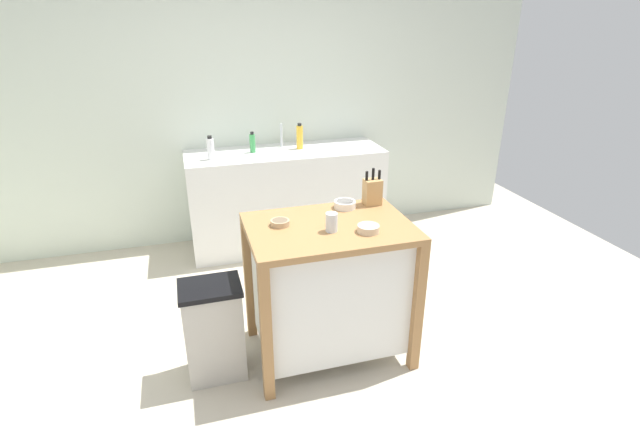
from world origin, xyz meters
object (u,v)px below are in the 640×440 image
at_px(bowl_ceramic_small, 345,204).
at_px(sink_faucet, 281,136).
at_px(bottle_dish_soap, 253,143).
at_px(drinking_cup, 332,222).
at_px(bottle_spray_cleaner, 300,137).
at_px(bowl_stoneware_deep, 368,228).
at_px(kitchen_island, 329,283).
at_px(knife_block, 372,191).
at_px(bottle_hand_soap, 211,149).
at_px(bowl_ceramic_wide, 280,222).
at_px(trash_bin, 214,330).

distance_m(bowl_ceramic_small, sink_faucet, 1.59).
height_order(sink_faucet, bottle_dish_soap, sink_faucet).
bearing_deg(drinking_cup, bowl_ceramic_small, 58.91).
distance_m(bowl_ceramic_small, bottle_spray_cleaner, 1.49).
height_order(drinking_cup, bottle_dish_soap, bottle_dish_soap).
distance_m(bowl_stoneware_deep, bottle_dish_soap, 1.91).
height_order(kitchen_island, knife_block, knife_block).
relative_size(bowl_ceramic_small, drinking_cup, 1.25).
relative_size(kitchen_island, bottle_hand_soap, 4.77).
relative_size(drinking_cup, bottle_spray_cleaner, 0.48).
distance_m(bowl_ceramic_small, bottle_hand_soap, 1.54).
xyz_separation_m(sink_faucet, bottle_hand_soap, (-0.66, -0.23, -0.01)).
bearing_deg(kitchen_island, knife_block, 33.63).
relative_size(bowl_ceramic_wide, bowl_stoneware_deep, 0.89).
height_order(kitchen_island, bowl_ceramic_wide, bowl_ceramic_wide).
xyz_separation_m(bowl_ceramic_small, bottle_dish_soap, (-0.36, 1.48, 0.07)).
xyz_separation_m(trash_bin, bottle_spray_cleaner, (0.98, 1.74, 0.71)).
distance_m(bowl_ceramic_small, bowl_ceramic_wide, 0.49).
bearing_deg(bowl_stoneware_deep, sink_faucet, 92.42).
relative_size(bowl_ceramic_small, bottle_dish_soap, 0.75).
bearing_deg(trash_bin, drinking_cup, -5.24).
bearing_deg(bottle_dish_soap, kitchen_island, -84.03).
height_order(bowl_ceramic_small, bottle_dish_soap, bottle_dish_soap).
bearing_deg(bottle_dish_soap, bowl_ceramic_small, -76.42).
height_order(drinking_cup, trash_bin, drinking_cup).
bearing_deg(bowl_ceramic_wide, bowl_ceramic_small, 18.47).
height_order(bottle_dish_soap, bottle_hand_soap, bottle_hand_soap).
bearing_deg(bowl_ceramic_wide, kitchen_island, -15.86).
relative_size(bowl_ceramic_small, trash_bin, 0.22).
bearing_deg(kitchen_island, bottle_hand_soap, 109.46).
distance_m(sink_faucet, bottle_dish_soap, 0.30).
bearing_deg(drinking_cup, kitchen_island, 80.59).
bearing_deg(bottle_spray_cleaner, drinking_cup, -98.41).
height_order(bowl_ceramic_wide, sink_faucet, sink_faucet).
distance_m(knife_block, bottle_hand_soap, 1.63).
bearing_deg(kitchen_island, bottle_spray_cleaner, 81.64).
bearing_deg(knife_block, bowl_stoneware_deep, -114.76).
relative_size(drinking_cup, sink_faucet, 0.51).
bearing_deg(bottle_dish_soap, knife_block, -69.43).
xyz_separation_m(bowl_stoneware_deep, sink_faucet, (-0.08, 1.97, 0.09)).
relative_size(bowl_ceramic_small, sink_faucet, 0.64).
xyz_separation_m(bowl_ceramic_small, trash_bin, (-0.91, -0.25, -0.62)).
xyz_separation_m(kitchen_island, bottle_hand_soap, (-0.56, 1.59, 0.51)).
xyz_separation_m(knife_block, trash_bin, (-1.10, -0.26, -0.68)).
bearing_deg(bottle_hand_soap, bottle_spray_cleaner, 9.11).
bearing_deg(bottle_dish_soap, bottle_hand_soap, -161.65).
relative_size(knife_block, drinking_cup, 2.20).
relative_size(bowl_ceramic_small, bottle_hand_soap, 0.68).
bearing_deg(sink_faucet, bowl_stoneware_deep, -87.58).
relative_size(bowl_ceramic_wide, bottle_dish_soap, 0.61).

